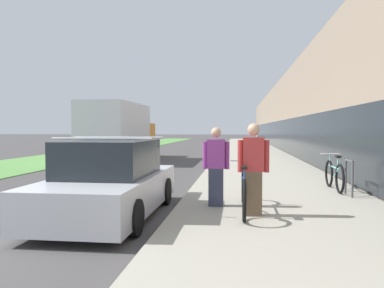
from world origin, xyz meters
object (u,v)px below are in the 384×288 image
at_px(moving_truck, 120,132).
at_px(person_rider, 253,169).
at_px(bike_rack_hoop, 349,174).
at_px(parked_sedan_curbside, 110,182).
at_px(tandem_bicycle, 244,191).
at_px(person_bystander, 216,167).
at_px(cruiser_bike_nearest, 334,175).

bearing_deg(moving_truck, person_rider, -62.32).
bearing_deg(bike_rack_hoop, person_rider, -135.07).
bearing_deg(person_rider, parked_sedan_curbside, 176.48).
height_order(bike_rack_hoop, parked_sedan_curbside, parked_sedan_curbside).
xyz_separation_m(tandem_bicycle, person_rider, (0.17, -0.29, 0.45)).
xyz_separation_m(bike_rack_hoop, parked_sedan_curbside, (-5.05, -2.14, 0.02)).
height_order(person_bystander, parked_sedan_curbside, person_bystander).
distance_m(person_bystander, moving_truck, 13.25).
bearing_deg(person_bystander, person_rider, -46.52).
bearing_deg(parked_sedan_curbside, person_rider, -3.52).
bearing_deg(parked_sedan_curbside, cruiser_bike_nearest, 30.89).
height_order(person_bystander, cruiser_bike_nearest, person_bystander).
bearing_deg(person_rider, tandem_bicycle, 120.18).
xyz_separation_m(person_rider, bike_rack_hoop, (2.31, 2.31, -0.33)).
relative_size(person_rider, moving_truck, 0.23).
bearing_deg(cruiser_bike_nearest, person_rider, -124.95).
relative_size(tandem_bicycle, cruiser_bike_nearest, 1.31).
xyz_separation_m(bike_rack_hoop, moving_truck, (-8.92, 10.30, 0.87)).
bearing_deg(bike_rack_hoop, tandem_bicycle, -140.88).
relative_size(person_rider, cruiser_bike_nearest, 0.91).
bearing_deg(cruiser_bike_nearest, person_bystander, -140.92).
bearing_deg(person_bystander, parked_sedan_curbside, -163.71).
xyz_separation_m(tandem_bicycle, cruiser_bike_nearest, (2.34, 2.82, -0.01)).
bearing_deg(person_bystander, bike_rack_hoop, 27.02).
bearing_deg(bike_rack_hoop, moving_truck, 130.90).
distance_m(person_bystander, parked_sedan_curbside, 2.12).
distance_m(parked_sedan_curbside, moving_truck, 13.06).
bearing_deg(parked_sedan_curbside, moving_truck, 107.28).
xyz_separation_m(person_bystander, cruiser_bike_nearest, (2.89, 2.35, -0.42)).
bearing_deg(parked_sedan_curbside, tandem_bicycle, 2.68).
relative_size(cruiser_bike_nearest, moving_truck, 0.25).
relative_size(person_rider, parked_sedan_curbside, 0.40).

